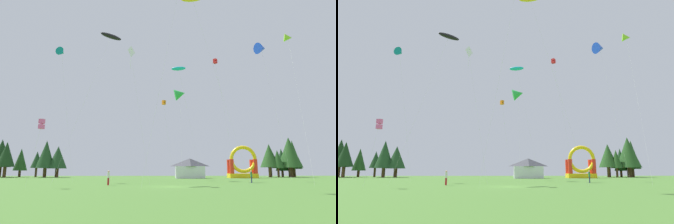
# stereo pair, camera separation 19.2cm
# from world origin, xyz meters

# --- Properties ---
(ground_plane) EXTENTS (120.00, 120.00, 0.00)m
(ground_plane) POSITION_xyz_m (0.00, 0.00, 0.00)
(ground_plane) COLOR #47752D
(kite_pink_box) EXTENTS (1.59, 0.59, 7.46)m
(kite_pink_box) POSITION_xyz_m (-14.48, -1.49, 6.90)
(kite_pink_box) COLOR #EA599E
(kite_pink_box) RESTS_ON ground_plane
(kite_white_diamond) EXTENTS (3.31, 1.07, 18.68)m
(kite_white_diamond) POSITION_xyz_m (-5.48, 4.57, 17.97)
(kite_white_diamond) COLOR white
(kite_white_diamond) RESTS_ON ground_plane
(kite_red_box) EXTENTS (4.87, 5.58, 22.79)m
(kite_red_box) POSITION_xyz_m (9.26, 18.62, 22.25)
(kite_red_box) COLOR red
(kite_red_box) RESTS_ON ground_plane
(kite_black_parafoil) EXTENTS (7.50, 6.04, 22.14)m
(kite_black_parafoil) POSITION_xyz_m (-8.69, 6.74, 21.51)
(kite_black_parafoil) COLOR black
(kite_black_parafoil) RESTS_ON ground_plane
(kite_teal_delta) EXTENTS (4.48, 1.66, 23.08)m
(kite_teal_delta) POSITION_xyz_m (-18.83, 14.81, 22.30)
(kite_teal_delta) COLOR #0C7F7A
(kite_teal_delta) RESTS_ON ground_plane
(kite_orange_box) EXTENTS (2.23, 1.79, 15.37)m
(kite_orange_box) POSITION_xyz_m (-0.59, 22.03, 14.89)
(kite_orange_box) COLOR orange
(kite_orange_box) RESTS_ON ground_plane
(kite_blue_delta) EXTENTS (3.54, 5.90, 26.68)m
(kite_blue_delta) POSITION_xyz_m (18.61, 19.31, 25.41)
(kite_blue_delta) COLOR blue
(kite_blue_delta) RESTS_ON ground_plane
(kite_cyan_parafoil) EXTENTS (5.16, 1.54, 20.61)m
(kite_cyan_parafoil) POSITION_xyz_m (2.05, 16.88, 20.17)
(kite_cyan_parafoil) COLOR #19B7CC
(kite_cyan_parafoil) RESTS_ON ground_plane
(kite_green_delta) EXTENTS (2.40, 6.32, 17.30)m
(kite_green_delta) POSITION_xyz_m (2.45, 19.48, 16.04)
(kite_green_delta) COLOR green
(kite_green_delta) RESTS_ON ground_plane
(kite_lime_delta) EXTENTS (3.61, 10.32, 25.23)m
(kite_lime_delta) POSITION_xyz_m (20.93, 12.55, 24.44)
(kite_lime_delta) COLOR #8CD826
(kite_lime_delta) RESTS_ON ground_plane
(person_midfield) EXTENTS (0.44, 0.44, 1.80)m
(person_midfield) POSITION_xyz_m (-7.69, 3.49, 1.07)
(person_midfield) COLOR #B21E26
(person_midfield) RESTS_ON ground_plane
(person_far_side) EXTENTS (0.33, 0.33, 1.78)m
(person_far_side) POSITION_xyz_m (12.13, 9.23, 1.06)
(person_far_side) COLOR navy
(person_far_side) RESTS_ON ground_plane
(inflatable_yellow_castle) EXTENTS (6.48, 3.62, 7.40)m
(inflatable_yellow_castle) POSITION_xyz_m (17.91, 34.13, 2.65)
(inflatable_yellow_castle) COLOR yellow
(inflatable_yellow_castle) RESTS_ON ground_plane
(festival_tent) EXTENTS (6.40, 3.55, 4.39)m
(festival_tent) POSITION_xyz_m (5.40, 32.31, 2.20)
(festival_tent) COLOR silver
(festival_tent) RESTS_ON ground_plane
(tree_row_0) EXTENTS (5.10, 5.10, 9.88)m
(tree_row_0) POSITION_xyz_m (-43.48, 44.64, 6.17)
(tree_row_0) COLOR #4C331E
(tree_row_0) RESTS_ON ground_plane
(tree_row_1) EXTENTS (4.31, 4.31, 8.84)m
(tree_row_1) POSITION_xyz_m (-40.14, 40.82, 5.67)
(tree_row_1) COLOR #4C331E
(tree_row_1) RESTS_ON ground_plane
(tree_row_2) EXTENTS (3.47, 3.47, 7.45)m
(tree_row_2) POSITION_xyz_m (-38.24, 44.72, 4.53)
(tree_row_2) COLOR #4C331E
(tree_row_2) RESTS_ON ground_plane
(tree_row_3) EXTENTS (3.04, 3.04, 6.71)m
(tree_row_3) POSITION_xyz_m (-34.10, 44.96, 4.47)
(tree_row_3) COLOR #4C331E
(tree_row_3) RESTS_ON ground_plane
(tree_row_4) EXTENTS (4.51, 4.51, 9.17)m
(tree_row_4) POSITION_xyz_m (-30.10, 40.56, 5.68)
(tree_row_4) COLOR #4C331E
(tree_row_4) RESTS_ON ground_plane
(tree_row_5) EXTENTS (4.69, 4.69, 7.80)m
(tree_row_5) POSITION_xyz_m (-27.34, 41.24, 4.95)
(tree_row_5) COLOR #4C331E
(tree_row_5) RESTS_ON ground_plane
(tree_row_6) EXTENTS (4.85, 4.85, 8.50)m
(tree_row_6) POSITION_xyz_m (27.21, 41.88, 5.45)
(tree_row_6) COLOR #4C331E
(tree_row_6) RESTS_ON ground_plane
(tree_row_7) EXTENTS (3.02, 3.02, 6.92)m
(tree_row_7) POSITION_xyz_m (28.88, 40.77, 4.54)
(tree_row_7) COLOR #4C331E
(tree_row_7) RESTS_ON ground_plane
(tree_row_8) EXTENTS (3.29, 3.29, 7.47)m
(tree_row_8) POSITION_xyz_m (30.90, 43.13, 4.51)
(tree_row_8) COLOR #4C331E
(tree_row_8) RESTS_ON ground_plane
(tree_row_9) EXTENTS (6.22, 6.22, 10.28)m
(tree_row_9) POSITION_xyz_m (32.44, 41.63, 6.31)
(tree_row_9) COLOR #4C331E
(tree_row_9) RESTS_ON ground_plane
(tree_row_10) EXTENTS (4.25, 4.25, 9.61)m
(tree_row_10) POSITION_xyz_m (34.11, 43.33, 5.81)
(tree_row_10) COLOR #4C331E
(tree_row_10) RESTS_ON ground_plane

